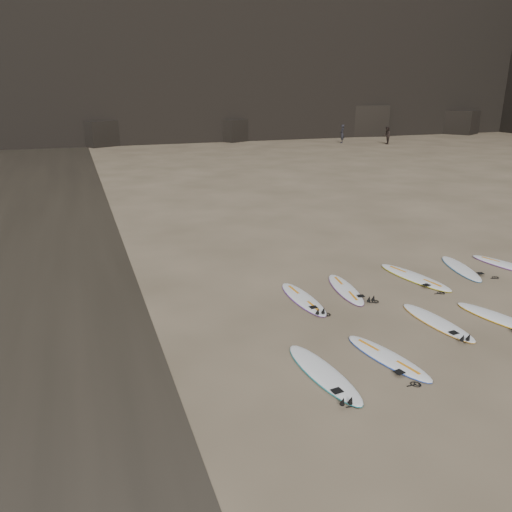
{
  "coord_description": "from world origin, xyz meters",
  "views": [
    {
      "loc": [
        -8.39,
        -8.87,
        5.62
      ],
      "look_at": [
        -4.27,
        2.55,
        1.5
      ],
      "focal_mm": 35.0,
      "sensor_mm": 36.0,
      "label": 1
    }
  ],
  "objects_px": {
    "surfboard_6": "(345,289)",
    "surfboard_5": "(303,298)",
    "surfboard_0": "(323,373)",
    "surfboard_9": "(509,265)",
    "surfboard_1": "(388,357)",
    "person_b": "(387,135)",
    "surfboard_2": "(437,322)",
    "surfboard_3": "(501,319)",
    "surfboard_7": "(414,277)",
    "person_a": "(342,134)",
    "surfboard_8": "(461,268)"
  },
  "relations": [
    {
      "from": "surfboard_1",
      "to": "surfboard_5",
      "type": "height_order",
      "value": "surfboard_5"
    },
    {
      "from": "surfboard_0",
      "to": "surfboard_3",
      "type": "bearing_deg",
      "value": 1.79
    },
    {
      "from": "surfboard_1",
      "to": "surfboard_3",
      "type": "xyz_separation_m",
      "value": [
        3.8,
        0.65,
        0.0
      ]
    },
    {
      "from": "surfboard_3",
      "to": "person_b",
      "type": "height_order",
      "value": "person_b"
    },
    {
      "from": "surfboard_0",
      "to": "surfboard_1",
      "type": "height_order",
      "value": "surfboard_0"
    },
    {
      "from": "surfboard_0",
      "to": "surfboard_5",
      "type": "distance_m",
      "value": 3.81
    },
    {
      "from": "surfboard_5",
      "to": "surfboard_9",
      "type": "relative_size",
      "value": 0.95
    },
    {
      "from": "surfboard_1",
      "to": "surfboard_5",
      "type": "bearing_deg",
      "value": 83.0
    },
    {
      "from": "surfboard_8",
      "to": "person_b",
      "type": "distance_m",
      "value": 38.27
    },
    {
      "from": "surfboard_0",
      "to": "surfboard_1",
      "type": "bearing_deg",
      "value": -2.7
    },
    {
      "from": "surfboard_7",
      "to": "person_a",
      "type": "height_order",
      "value": "person_a"
    },
    {
      "from": "surfboard_3",
      "to": "surfboard_7",
      "type": "relative_size",
      "value": 0.89
    },
    {
      "from": "surfboard_2",
      "to": "person_a",
      "type": "height_order",
      "value": "person_a"
    },
    {
      "from": "surfboard_8",
      "to": "surfboard_9",
      "type": "xyz_separation_m",
      "value": [
        1.65,
        -0.34,
        0.0
      ]
    },
    {
      "from": "surfboard_6",
      "to": "surfboard_8",
      "type": "relative_size",
      "value": 0.99
    },
    {
      "from": "surfboard_2",
      "to": "surfboard_7",
      "type": "xyz_separation_m",
      "value": [
        1.4,
        2.79,
        0.01
      ]
    },
    {
      "from": "surfboard_9",
      "to": "surfboard_1",
      "type": "bearing_deg",
      "value": -167.1
    },
    {
      "from": "person_a",
      "to": "surfboard_8",
      "type": "bearing_deg",
      "value": -0.45
    },
    {
      "from": "surfboard_5",
      "to": "person_a",
      "type": "height_order",
      "value": "person_a"
    },
    {
      "from": "surfboard_5",
      "to": "surfboard_6",
      "type": "relative_size",
      "value": 1.02
    },
    {
      "from": "surfboard_1",
      "to": "surfboard_2",
      "type": "height_order",
      "value": "surfboard_2"
    },
    {
      "from": "surfboard_0",
      "to": "surfboard_6",
      "type": "xyz_separation_m",
      "value": [
        2.68,
        3.82,
        -0.0
      ]
    },
    {
      "from": "surfboard_6",
      "to": "surfboard_9",
      "type": "height_order",
      "value": "surfboard_9"
    },
    {
      "from": "surfboard_5",
      "to": "person_b",
      "type": "distance_m",
      "value": 41.93
    },
    {
      "from": "surfboard_8",
      "to": "surfboard_6",
      "type": "bearing_deg",
      "value": -161.55
    },
    {
      "from": "surfboard_6",
      "to": "surfboard_7",
      "type": "distance_m",
      "value": 2.5
    },
    {
      "from": "surfboard_1",
      "to": "person_a",
      "type": "distance_m",
      "value": 44.8
    },
    {
      "from": "surfboard_6",
      "to": "person_b",
      "type": "xyz_separation_m",
      "value": [
        23.67,
        33.35,
        0.85
      ]
    },
    {
      "from": "surfboard_3",
      "to": "person_a",
      "type": "xyz_separation_m",
      "value": [
        17.12,
        38.96,
        0.91
      ]
    },
    {
      "from": "surfboard_9",
      "to": "person_b",
      "type": "bearing_deg",
      "value": 47.86
    },
    {
      "from": "surfboard_1",
      "to": "surfboard_0",
      "type": "bearing_deg",
      "value": 170.01
    },
    {
      "from": "surfboard_6",
      "to": "person_b",
      "type": "relative_size",
      "value": 1.35
    },
    {
      "from": "person_b",
      "to": "person_a",
      "type": "bearing_deg",
      "value": -96.38
    },
    {
      "from": "surfboard_7",
      "to": "person_a",
      "type": "xyz_separation_m",
      "value": [
        17.36,
        35.76,
        0.9
      ]
    },
    {
      "from": "surfboard_1",
      "to": "surfboard_6",
      "type": "height_order",
      "value": "surfboard_6"
    },
    {
      "from": "person_a",
      "to": "surfboard_7",
      "type": "bearing_deg",
      "value": -2.9
    },
    {
      "from": "surfboard_6",
      "to": "surfboard_2",
      "type": "bearing_deg",
      "value": -58.9
    },
    {
      "from": "surfboard_6",
      "to": "surfboard_9",
      "type": "relative_size",
      "value": 0.93
    },
    {
      "from": "surfboard_6",
      "to": "surfboard_5",
      "type": "bearing_deg",
      "value": -162.85
    },
    {
      "from": "surfboard_0",
      "to": "person_b",
      "type": "bearing_deg",
      "value": 48.66
    },
    {
      "from": "surfboard_8",
      "to": "person_b",
      "type": "xyz_separation_m",
      "value": [
        19.25,
        33.07,
        0.85
      ]
    },
    {
      "from": "surfboard_1",
      "to": "surfboard_7",
      "type": "xyz_separation_m",
      "value": [
        3.56,
        3.85,
        0.01
      ]
    },
    {
      "from": "surfboard_3",
      "to": "surfboard_8",
      "type": "xyz_separation_m",
      "value": [
        1.68,
        3.36,
        0.0
      ]
    },
    {
      "from": "surfboard_2",
      "to": "surfboard_3",
      "type": "xyz_separation_m",
      "value": [
        1.64,
        -0.41,
        0.0
      ]
    },
    {
      "from": "surfboard_0",
      "to": "surfboard_9",
      "type": "xyz_separation_m",
      "value": [
        8.75,
        3.77,
        0.0
      ]
    },
    {
      "from": "surfboard_2",
      "to": "surfboard_3",
      "type": "height_order",
      "value": "surfboard_3"
    },
    {
      "from": "surfboard_0",
      "to": "person_a",
      "type": "distance_m",
      "value": 45.66
    },
    {
      "from": "surfboard_5",
      "to": "surfboard_7",
      "type": "bearing_deg",
      "value": 3.3
    },
    {
      "from": "surfboard_1",
      "to": "surfboard_9",
      "type": "xyz_separation_m",
      "value": [
        7.14,
        3.68,
        0.0
      ]
    },
    {
      "from": "surfboard_1",
      "to": "surfboard_6",
      "type": "relative_size",
      "value": 0.98
    }
  ]
}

